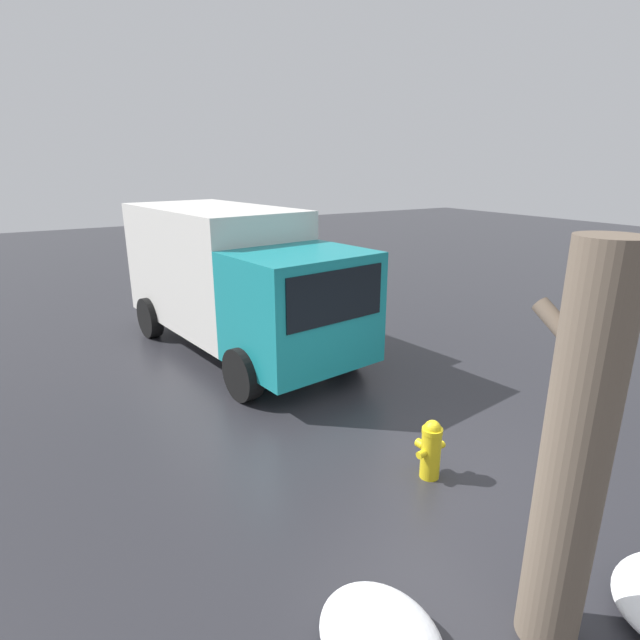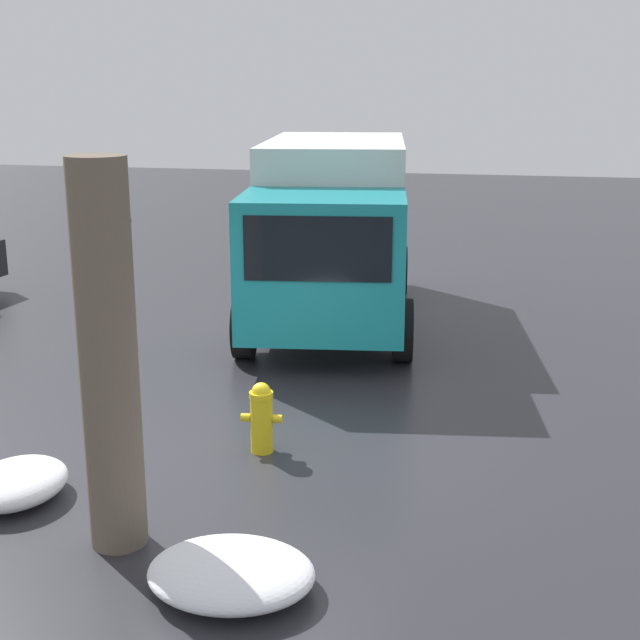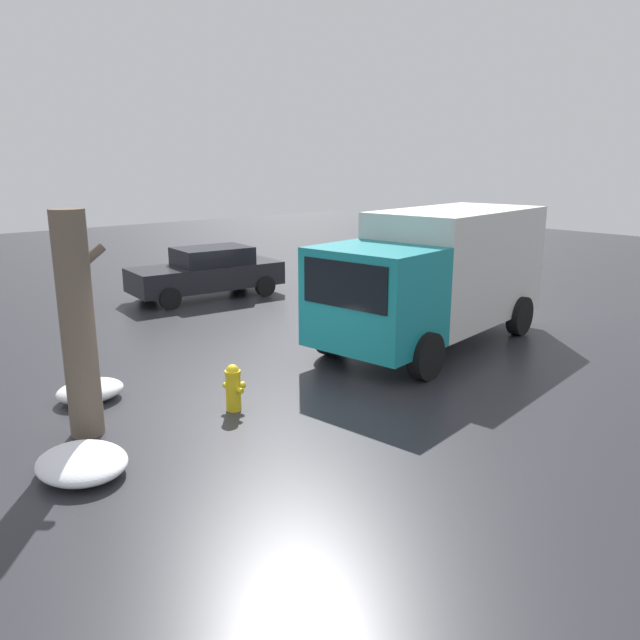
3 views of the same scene
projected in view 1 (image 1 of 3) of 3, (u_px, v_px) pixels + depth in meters
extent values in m
plane|color=#28282D|center=(429.00, 476.00, 6.25)|extent=(60.00, 60.00, 0.00)
cylinder|color=yellow|center=(431.00, 455.00, 6.16)|extent=(0.24, 0.24, 0.61)
cylinder|color=yellow|center=(432.00, 431.00, 6.06)|extent=(0.26, 0.26, 0.06)
sphere|color=yellow|center=(433.00, 428.00, 6.05)|extent=(0.21, 0.21, 0.21)
cylinder|color=yellow|center=(420.00, 444.00, 6.27)|extent=(0.11, 0.12, 0.11)
cylinder|color=yellow|center=(421.00, 454.00, 6.04)|extent=(0.10, 0.11, 0.09)
cylinder|color=yellow|center=(440.00, 445.00, 6.23)|extent=(0.10, 0.11, 0.09)
cylinder|color=#6B5B4C|center=(574.00, 460.00, 3.68)|extent=(0.48, 0.48, 3.30)
cylinder|color=#6B5B4C|center=(566.00, 333.00, 3.58)|extent=(0.55, 0.14, 0.44)
cube|color=teal|center=(301.00, 308.00, 8.50)|extent=(2.14, 2.48, 1.91)
cube|color=black|center=(336.00, 297.00, 7.68)|extent=(0.28, 1.88, 0.84)
cube|color=silver|center=(215.00, 265.00, 10.72)|extent=(4.60, 2.81, 2.45)
cylinder|color=black|center=(346.00, 345.00, 9.52)|extent=(0.93, 0.40, 0.90)
cylinder|color=black|center=(243.00, 374.00, 8.18)|extent=(0.93, 0.40, 0.90)
cylinder|color=black|center=(238.00, 301.00, 12.57)|extent=(0.93, 0.40, 0.90)
cylinder|color=black|center=(150.00, 317.00, 11.22)|extent=(0.93, 0.40, 0.90)
ellipsoid|color=white|center=(381.00, 637.00, 3.94)|extent=(1.11, 0.91, 0.33)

